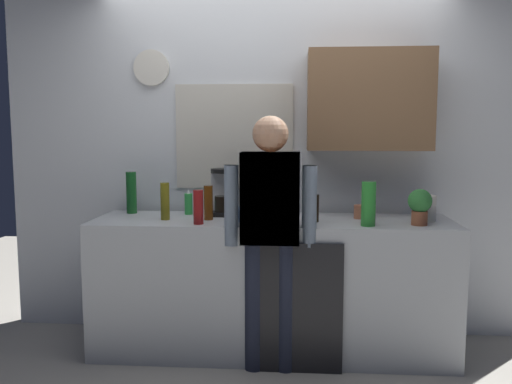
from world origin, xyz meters
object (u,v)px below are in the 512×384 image
(coffee_maker, at_px, (224,194))
(bottle_amber_beer, at_px, (208,203))
(cup_terracotta_mug, at_px, (360,212))
(mixing_bowl, at_px, (249,214))
(storage_canister, at_px, (425,208))
(person_at_sink, at_px, (270,222))
(potted_plant, at_px, (420,204))
(bottle_green_wine, at_px, (131,193))
(bottle_olive_oil, at_px, (165,201))
(dish_soap, at_px, (189,203))
(cup_white_mug, at_px, (271,209))
(person_guest, at_px, (270,222))
(bottle_dark_sauce, at_px, (315,208))
(bottle_red_vinegar, at_px, (198,207))
(bottle_clear_soda, at_px, (368,204))

(coffee_maker, height_order, bottle_amber_beer, coffee_maker)
(cup_terracotta_mug, relative_size, mixing_bowl, 0.42)
(storage_canister, relative_size, person_at_sink, 0.11)
(person_at_sink, bearing_deg, cup_terracotta_mug, 21.31)
(potted_plant, distance_m, storage_canister, 0.18)
(bottle_green_wine, distance_m, bottle_olive_oil, 0.40)
(mixing_bowl, relative_size, storage_canister, 1.29)
(dish_soap, bearing_deg, cup_white_mug, -1.36)
(bottle_green_wine, distance_m, dish_soap, 0.43)
(bottle_amber_beer, xyz_separation_m, person_guest, (0.43, -0.26, -0.08))
(coffee_maker, bearing_deg, storage_canister, -6.95)
(coffee_maker, relative_size, bottle_dark_sauce, 1.83)
(cup_terracotta_mug, bearing_deg, bottle_dark_sauce, -154.09)
(bottle_amber_beer, relative_size, person_at_sink, 0.14)
(bottle_green_wine, distance_m, person_guest, 1.14)
(potted_plant, bearing_deg, bottle_red_vinegar, -177.12)
(bottle_red_vinegar, xyz_separation_m, potted_plant, (1.40, 0.07, 0.02))
(bottle_dark_sauce, height_order, bottle_olive_oil, bottle_olive_oil)
(mixing_bowl, height_order, person_guest, person_guest)
(potted_plant, bearing_deg, person_at_sink, -170.66)
(person_at_sink, bearing_deg, bottle_red_vinegar, 158.18)
(cup_white_mug, height_order, mixing_bowl, cup_white_mug)
(storage_canister, bearing_deg, bottle_amber_beer, -177.66)
(mixing_bowl, relative_size, potted_plant, 0.96)
(bottle_dark_sauce, relative_size, potted_plant, 0.78)
(mixing_bowl, relative_size, dish_soap, 1.22)
(storage_canister, bearing_deg, dish_soap, 174.35)
(cup_white_mug, xyz_separation_m, person_at_sink, (0.02, -0.46, -0.01))
(bottle_green_wine, xyz_separation_m, person_at_sink, (1.03, -0.49, -0.12))
(cup_white_mug, bearing_deg, dish_soap, 178.64)
(bottle_dark_sauce, relative_size, person_guest, 0.11)
(potted_plant, xyz_separation_m, person_at_sink, (-0.94, -0.15, -0.10))
(bottle_clear_soda, xyz_separation_m, mixing_bowl, (-0.76, 0.16, -0.10))
(bottle_clear_soda, xyz_separation_m, bottle_red_vinegar, (-1.07, -0.02, -0.03))
(bottle_green_wine, bearing_deg, person_guest, -25.74)
(bottle_amber_beer, xyz_separation_m, mixing_bowl, (0.27, 0.00, -0.08))
(cup_white_mug, height_order, cup_terracotta_mug, cup_white_mug)
(bottle_olive_oil, relative_size, mixing_bowl, 1.14)
(bottle_olive_oil, xyz_separation_m, potted_plant, (1.65, -0.09, 0.01))
(bottle_green_wine, bearing_deg, bottle_dark_sauce, -11.40)
(person_at_sink, bearing_deg, person_guest, 0.00)
(bottle_dark_sauce, distance_m, mixing_bowl, 0.44)
(dish_soap, xyz_separation_m, storage_canister, (1.62, -0.16, 0.01))
(bottle_dark_sauce, height_order, person_at_sink, person_at_sink)
(cup_terracotta_mug, bearing_deg, coffee_maker, 173.97)
(coffee_maker, bearing_deg, cup_white_mug, -3.47)
(bottle_clear_soda, bearing_deg, person_guest, -170.66)
(bottle_olive_oil, relative_size, potted_plant, 1.09)
(bottle_green_wine, relative_size, person_at_sink, 0.19)
(bottle_amber_beer, height_order, person_guest, person_guest)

